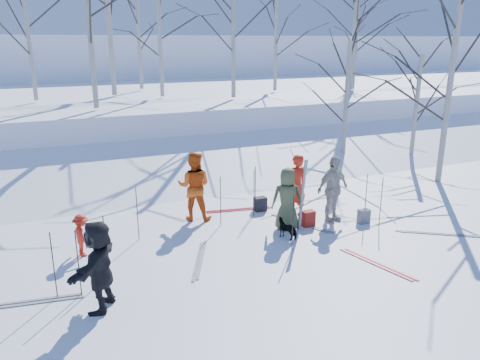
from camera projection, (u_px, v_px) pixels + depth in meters
name	position (u px, v px, depth m)	size (l,w,h in m)	color
ground	(266.00, 250.00, 10.87)	(120.00, 120.00, 0.00)	white
snow_ramp	(180.00, 170.00, 16.99)	(70.00, 9.50, 1.40)	white
snow_plateau	(128.00, 111.00, 25.54)	(70.00, 18.00, 2.20)	white
far_hill	(86.00, 70.00, 43.72)	(90.00, 30.00, 6.00)	white
skier_olive_center	(287.00, 199.00, 11.90)	(0.80, 0.52, 1.63)	#434B2D
skier_red_north	(296.00, 186.00, 12.72)	(0.65, 0.42, 1.77)	red
skier_redor_behind	(194.00, 186.00, 12.52)	(0.91, 0.71, 1.88)	#C84A0F
skier_red_seated	(82.00, 235.00, 10.49)	(0.64, 0.37, 0.98)	red
skier_cream_east	(333.00, 189.00, 12.43)	(1.05, 0.44, 1.80)	beige
skier_grey_west	(99.00, 266.00, 8.31)	(1.57, 0.50, 1.69)	black
dog	(288.00, 228.00, 11.51)	(0.26, 0.58, 0.49)	black
upright_ski_left	(302.00, 196.00, 11.72)	(0.07, 0.02, 1.90)	silver
upright_ski_right	(302.00, 195.00, 11.77)	(0.07, 0.02, 1.90)	silver
ski_pair_a	(437.00, 234.00, 11.79)	(1.68, 1.23, 0.02)	silver
ski_pair_b	(377.00, 264.00, 10.20)	(0.65, 1.89, 0.02)	#A61726
ski_pair_c	(200.00, 260.00, 10.39)	(0.97, 1.81, 0.02)	silver
ski_pair_d	(30.00, 302.00, 8.71)	(1.91, 0.47, 0.02)	silver
ski_pair_e	(238.00, 210.00, 13.46)	(1.91, 0.53, 0.02)	#A61726
ski_pair_f	(301.00, 223.00, 12.46)	(0.91, 1.83, 0.02)	silver
ski_pole_a	(106.00, 247.00, 9.48)	(0.02, 0.02, 1.34)	black
ski_pole_b	(221.00, 201.00, 12.17)	(0.02, 0.02, 1.34)	black
ski_pole_c	(254.00, 193.00, 12.81)	(0.02, 0.02, 1.34)	black
ski_pole_d	(255.00, 189.00, 13.14)	(0.02, 0.02, 1.34)	black
ski_pole_e	(137.00, 214.00, 11.28)	(0.02, 0.02, 1.34)	black
ski_pole_f	(381.00, 202.00, 12.13)	(0.02, 0.02, 1.34)	black
ski_pole_g	(293.00, 224.00, 10.69)	(0.02, 0.02, 1.34)	black
ski_pole_h	(78.00, 263.00, 8.79)	(0.02, 0.02, 1.34)	black
ski_pole_i	(54.00, 266.00, 8.70)	(0.02, 0.02, 1.34)	black
ski_pole_j	(366.00, 198.00, 12.39)	(0.02, 0.02, 1.34)	black
backpack_red	(308.00, 218.00, 12.25)	(0.32, 0.22, 0.42)	maroon
backpack_grey	(364.00, 216.00, 12.46)	(0.30, 0.20, 0.38)	slate
backpack_dark	(260.00, 204.00, 13.36)	(0.34, 0.24, 0.40)	black
birch_plateau_a	(276.00, 42.00, 23.51)	(3.99, 3.99, 4.84)	silver
birch_plateau_b	(355.00, 24.00, 23.64)	(5.21, 5.21, 6.58)	silver
birch_plateau_c	(28.00, 35.00, 19.41)	(4.37, 4.37, 5.39)	silver
birch_plateau_d	(356.00, 36.00, 24.08)	(4.35, 4.35, 5.36)	silver
birch_plateau_f	(139.00, 35.00, 24.23)	(4.42, 4.42, 5.46)	silver
birch_plateau_g	(107.00, 0.00, 20.94)	(6.49, 6.49, 8.42)	silver
birch_plateau_h	(160.00, 40.00, 20.94)	(4.11, 4.11, 5.02)	silver
birch_plateau_i	(355.00, 35.00, 27.61)	(4.52, 4.52, 5.60)	silver
birch_plateau_j	(89.00, 18.00, 16.98)	(5.19, 5.19, 6.55)	silver
birch_plateau_k	(233.00, 32.00, 20.46)	(4.56, 4.56, 5.65)	silver
birch_edge_b	(449.00, 94.00, 15.34)	(4.80, 4.80, 6.00)	silver
birch_edge_c	(416.00, 109.00, 18.20)	(3.54, 3.54, 4.21)	silver
birch_edge_e	(346.00, 105.00, 17.66)	(3.87, 3.87, 4.67)	silver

